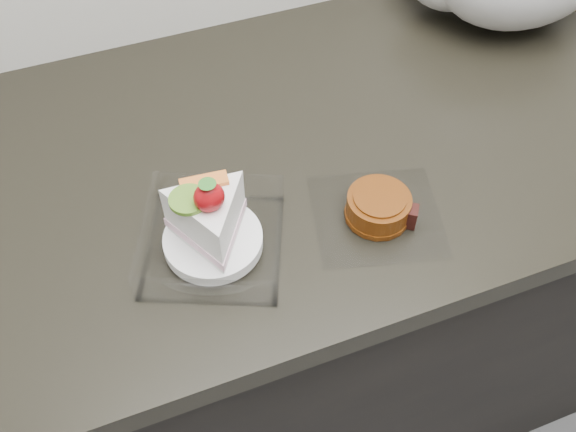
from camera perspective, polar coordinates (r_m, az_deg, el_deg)
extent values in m
cube|color=black|center=(1.33, 4.12, -6.84)|extent=(2.00, 0.60, 0.86)
cube|color=black|center=(0.98, 5.62, 7.20)|extent=(2.04, 0.64, 0.04)
cube|color=white|center=(0.82, -6.60, -2.63)|extent=(0.22, 0.22, 0.00)
cylinder|color=white|center=(0.81, -6.66, -2.19)|extent=(0.12, 0.12, 0.02)
ellipsoid|color=#B10B13|center=(0.72, -7.02, 1.68)|extent=(0.04, 0.03, 0.04)
cone|color=#2D7223|center=(0.71, -7.16, 2.62)|extent=(0.02, 0.02, 0.01)
cylinder|color=olive|center=(0.74, -8.87, 1.45)|extent=(0.05, 0.05, 0.01)
cube|color=orange|center=(0.76, -7.48, 3.03)|extent=(0.06, 0.03, 0.01)
cube|color=white|center=(0.85, 7.89, 0.02)|extent=(0.20, 0.19, 0.00)
cylinder|color=#662C0C|center=(0.84, 8.02, 0.80)|extent=(0.09, 0.09, 0.04)
cylinder|color=#662C0C|center=(0.85, 7.92, 0.23)|extent=(0.09, 0.09, 0.01)
cylinder|color=#662C0C|center=(0.82, 8.17, 1.65)|extent=(0.07, 0.07, 0.00)
cube|color=black|center=(0.83, 10.63, 0.02)|extent=(0.03, 0.03, 0.03)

